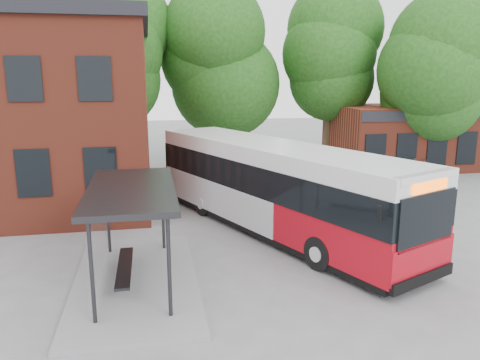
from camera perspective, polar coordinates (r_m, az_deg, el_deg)
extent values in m
plane|color=slate|center=(15.73, 4.36, -9.50)|extent=(100.00, 100.00, 0.00)
imported|color=#2E2D32|center=(27.47, 13.96, 0.69)|extent=(1.66, 1.02, 0.82)
imported|color=#040A4A|center=(26.93, 13.32, 0.79)|extent=(1.89, 1.10, 1.10)
imported|color=#292930|center=(27.54, 16.49, 0.75)|extent=(1.98, 1.14, 0.98)
imported|color=black|center=(28.29, 19.81, 0.71)|extent=(1.49, 0.51, 0.88)
imported|color=black|center=(29.17, 21.36, 0.95)|extent=(1.79, 0.91, 0.90)
imported|color=#3D382F|center=(29.81, 20.97, 1.43)|extent=(1.90, 0.70, 1.11)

